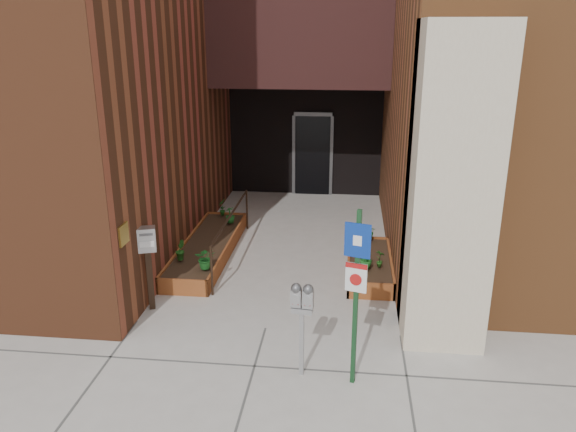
% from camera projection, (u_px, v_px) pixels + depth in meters
% --- Properties ---
extents(ground, '(80.00, 80.00, 0.00)m').
position_uv_depth(ground, '(265.00, 328.00, 8.42)').
color(ground, '#9E9991').
rests_on(ground, ground).
extents(planter_left, '(0.90, 3.60, 0.30)m').
position_uv_depth(planter_left, '(208.00, 249.00, 11.08)').
color(planter_left, brown).
rests_on(planter_left, ground).
extents(planter_right, '(0.80, 2.20, 0.30)m').
position_uv_depth(planter_right, '(369.00, 266.00, 10.28)').
color(planter_right, brown).
rests_on(planter_right, ground).
extents(handrail, '(0.04, 3.34, 0.90)m').
position_uv_depth(handrail, '(231.00, 221.00, 10.78)').
color(handrail, black).
rests_on(handrail, ground).
extents(parking_meter, '(0.29, 0.15, 1.29)m').
position_uv_depth(parking_meter, '(302.00, 305.00, 6.99)').
color(parking_meter, '#9C9C9E').
rests_on(parking_meter, ground).
extents(sign_post, '(0.31, 0.12, 2.31)m').
position_uv_depth(sign_post, '(356.00, 281.00, 6.68)').
color(sign_post, '#163E1F').
rests_on(sign_post, ground).
extents(payment_dropbox, '(0.32, 0.28, 1.38)m').
position_uv_depth(payment_dropbox, '(148.00, 251.00, 8.70)').
color(payment_dropbox, black).
rests_on(payment_dropbox, ground).
extents(shrub_left_a, '(0.40, 0.40, 0.39)m').
position_uv_depth(shrub_left_a, '(206.00, 258.00, 9.71)').
color(shrub_left_a, '#17531B').
rests_on(shrub_left_a, planter_left).
extents(shrub_left_b, '(0.23, 0.23, 0.36)m').
position_uv_depth(shrub_left_b, '(180.00, 250.00, 10.10)').
color(shrub_left_b, '#205A19').
rests_on(shrub_left_b, planter_left).
extents(shrub_left_c, '(0.28, 0.28, 0.35)m').
position_uv_depth(shrub_left_c, '(230.00, 215.00, 12.00)').
color(shrub_left_c, '#195A1E').
rests_on(shrub_left_c, planter_left).
extents(shrub_left_d, '(0.22, 0.22, 0.38)m').
position_uv_depth(shrub_left_d, '(222.00, 207.00, 12.48)').
color(shrub_left_d, '#185317').
rests_on(shrub_left_d, planter_left).
extents(shrub_right_a, '(0.26, 0.26, 0.38)m').
position_uv_depth(shrub_right_a, '(366.00, 258.00, 9.72)').
color(shrub_right_a, '#19591C').
rests_on(shrub_right_a, planter_right).
extents(shrub_right_b, '(0.24, 0.24, 0.32)m').
position_uv_depth(shrub_right_b, '(380.00, 258.00, 9.78)').
color(shrub_right_b, '#225718').
rests_on(shrub_right_b, planter_right).
extents(shrub_right_c, '(0.34, 0.34, 0.32)m').
position_uv_depth(shrub_right_c, '(369.00, 232.00, 11.02)').
color(shrub_right_c, '#195819').
rests_on(shrub_right_c, planter_right).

